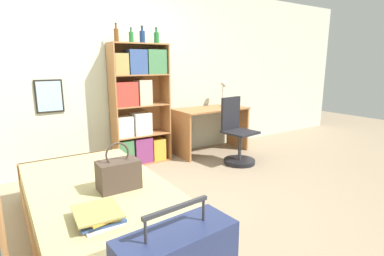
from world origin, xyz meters
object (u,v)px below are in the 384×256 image
Objects in this scene: desk_lamp at (224,87)px; bottle_brown at (131,37)px; bookcase at (138,107)px; bottle_blue at (156,38)px; bottle_clear at (142,37)px; desk at (211,122)px; bed at (98,205)px; bottle_green at (116,35)px; handbag at (119,174)px; desk_chair at (237,142)px; book_stack_on_bed at (98,215)px.

bottle_brown is at bearing 179.60° from desk_lamp.
bottle_blue is (0.33, 0.02, 0.97)m from bookcase.
bottle_clear is 0.21m from bottle_blue.
bottle_blue reaches higher than desk.
bed is 2.31m from bottle_green.
handbag is 0.23× the size of bookcase.
desk_chair is at bearing -36.90° from bottle_clear.
handbag is 0.52m from book_stack_on_bed.
bottle_brown is 0.83× the size of bottle_clear.
bottle_clear is at bearing 17.07° from bottle_brown.
book_stack_on_bed is at bearing -143.05° from desk_lamp.
bookcase is 6.94× the size of bottle_green.
desk_lamp is at bearing 33.85° from handbag.
bottle_brown is (0.96, 1.43, 1.58)m from bed.
bottle_brown is (0.19, -0.04, -0.02)m from bottle_green.
bookcase is 1.45× the size of desk.
desk_chair is at bearing -42.30° from bottle_blue.
book_stack_on_bed is at bearing -124.92° from handbag.
book_stack_on_bed is 0.32× the size of desk.
bottle_clear is 0.20× the size of desk.
book_stack_on_bed is 3.49m from desk_lamp.
desk is 2.55× the size of desk_lamp.
desk_lamp reaches higher than bed.
book_stack_on_bed is (-0.29, -0.42, -0.09)m from handbag.
bed is 1.88m from bookcase.
book_stack_on_bed is at bearing -151.22° from desk_chair.
bottle_blue is 0.48× the size of desk_lamp.
bottle_green reaches higher than bed.
bottle_green reaches higher than bottle_brown.
bottle_green is 0.59m from bottle_blue.
bottle_clear is at bearing 175.10° from bottle_blue.
desk_lamp is (1.43, -0.07, -0.76)m from bottle_clear.
desk is 0.64m from desk_lamp.
bookcase is at bearing 14.42° from bottle_brown.
handbag is 2.44m from bottle_blue.
bed is 2.04× the size of desk_chair.
desk_lamp is at bearing -0.40° from bottle_brown.
desk_lamp is (2.45, 1.65, 0.50)m from handbag.
bottle_brown reaches higher than handbag.
book_stack_on_bed is 2.94m from bottle_blue.
bookcase is at bearing -176.00° from bottle_blue.
bed is at bearing -125.41° from bookcase.
handbag is at bearing -156.91° from desk_chair.
desk is at bearing 89.46° from desk_chair.
book_stack_on_bed is 1.89× the size of bottle_brown.
desk_chair reaches higher than desk.
bottle_clear is 1.62m from desk_lamp.
bottle_green is at bearing 174.54° from bookcase.
bottle_blue reaches higher than handbag.
handbag is at bearing -143.79° from desk.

